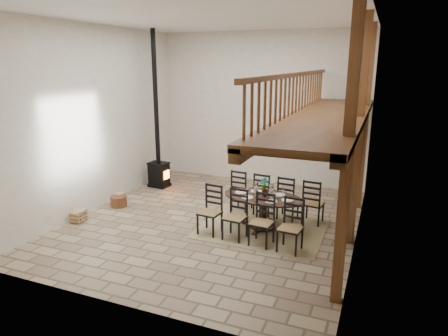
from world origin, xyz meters
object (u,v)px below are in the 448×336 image
at_px(dining_table, 263,212).
at_px(log_basket, 119,201).
at_px(wood_stove, 158,153).
at_px(log_stack, 79,216).

height_order(dining_table, log_basket, dining_table).
bearing_deg(wood_stove, dining_table, -21.90).
xyz_separation_m(dining_table, log_stack, (-4.55, -1.38, -0.26)).
bearing_deg(log_basket, dining_table, 0.54).
height_order(dining_table, log_stack, dining_table).
distance_m(wood_stove, log_stack, 3.57).
bearing_deg(log_basket, log_stack, -101.27).
xyz_separation_m(log_basket, log_stack, (-0.27, -1.34, -0.02)).
distance_m(wood_stove, log_basket, 2.29).
bearing_deg(log_basket, wood_stove, 87.14).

